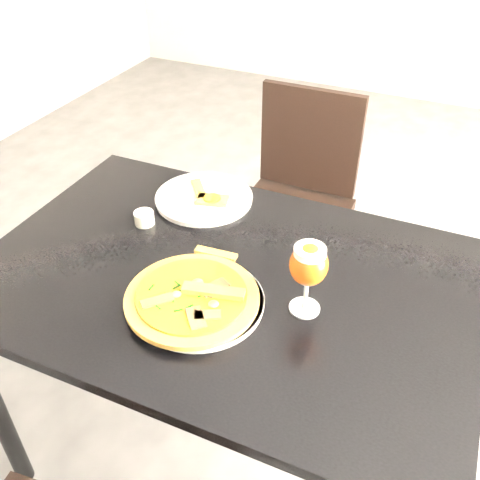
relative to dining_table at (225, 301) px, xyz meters
The scene contains 10 objects.
ground 0.72m from the dining_table, 51.65° to the left, with size 6.00×6.00×0.00m, color #4A4A4C.
dining_table is the anchor object (origin of this frame).
chair_far 0.81m from the dining_table, 95.58° to the left, with size 0.41×0.41×0.88m.
plate_main 0.15m from the dining_table, 92.43° to the right, with size 0.29×0.29×0.02m, color silver.
pizza 0.17m from the dining_table, 97.73° to the right, with size 0.30×0.30×0.03m.
plate_second 0.35m from the dining_table, 125.72° to the left, with size 0.28×0.28×0.01m, color silver.
crust_scraps 0.34m from the dining_table, 124.01° to the left, with size 0.15×0.12×0.01m.
loose_crust 0.12m from the dining_table, 131.43° to the left, with size 0.11×0.02×0.01m, color #8D5F22.
sauce_cup 0.33m from the dining_table, 160.72° to the left, with size 0.05×0.05×0.04m.
beer_glass 0.31m from the dining_table, ahead, with size 0.08×0.08×0.18m.
Camera 1 is at (0.25, -1.11, 1.59)m, focal length 40.00 mm.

